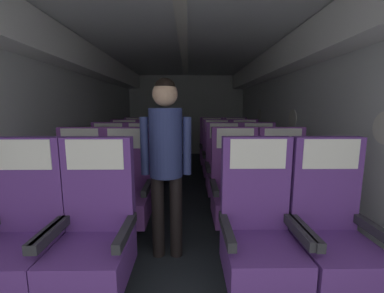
% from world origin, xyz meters
% --- Properties ---
extents(ground, '(3.47, 7.27, 0.02)m').
position_xyz_m(ground, '(0.00, 3.43, -0.01)').
color(ground, '#23282D').
extents(fuselage_shell, '(3.35, 6.92, 2.26)m').
position_xyz_m(fuselage_shell, '(0.00, 3.70, 1.62)').
color(fuselage_shell, silver).
rests_on(fuselage_shell, ground).
extents(seat_a_left_window, '(0.50, 0.50, 1.12)m').
position_xyz_m(seat_a_left_window, '(-1.01, 1.34, 0.48)').
color(seat_a_left_window, '#38383D').
rests_on(seat_a_left_window, ground).
extents(seat_a_left_aisle, '(0.50, 0.50, 1.12)m').
position_xyz_m(seat_a_left_aisle, '(-0.54, 1.34, 0.48)').
color(seat_a_left_aisle, '#38383D').
rests_on(seat_a_left_aisle, ground).
extents(seat_a_right_aisle, '(0.50, 0.50, 1.12)m').
position_xyz_m(seat_a_right_aisle, '(1.02, 1.34, 0.48)').
color(seat_a_right_aisle, '#38383D').
rests_on(seat_a_right_aisle, ground).
extents(seat_a_right_window, '(0.50, 0.50, 1.12)m').
position_xyz_m(seat_a_right_window, '(0.53, 1.35, 0.48)').
color(seat_a_right_window, '#38383D').
rests_on(seat_a_right_window, ground).
extents(seat_b_left_window, '(0.50, 0.50, 1.12)m').
position_xyz_m(seat_b_left_window, '(-1.01, 2.20, 0.48)').
color(seat_b_left_window, '#38383D').
rests_on(seat_b_left_window, ground).
extents(seat_b_left_aisle, '(0.50, 0.50, 1.12)m').
position_xyz_m(seat_b_left_aisle, '(-0.55, 2.19, 0.48)').
color(seat_b_left_aisle, '#38383D').
rests_on(seat_b_left_aisle, ground).
extents(seat_b_right_aisle, '(0.50, 0.50, 1.12)m').
position_xyz_m(seat_b_right_aisle, '(1.02, 2.18, 0.48)').
color(seat_b_right_aisle, '#38383D').
rests_on(seat_b_right_aisle, ground).
extents(seat_b_right_window, '(0.50, 0.50, 1.12)m').
position_xyz_m(seat_b_right_window, '(0.54, 2.20, 0.48)').
color(seat_b_right_window, '#38383D').
rests_on(seat_b_right_window, ground).
extents(seat_c_left_window, '(0.50, 0.50, 1.12)m').
position_xyz_m(seat_c_left_window, '(-1.00, 3.04, 0.48)').
color(seat_c_left_window, '#38383D').
rests_on(seat_c_left_window, ground).
extents(seat_c_left_aisle, '(0.50, 0.50, 1.12)m').
position_xyz_m(seat_c_left_aisle, '(-0.54, 3.03, 0.48)').
color(seat_c_left_aisle, '#38383D').
rests_on(seat_c_left_aisle, ground).
extents(seat_c_right_aisle, '(0.50, 0.50, 1.12)m').
position_xyz_m(seat_c_right_aisle, '(1.01, 3.03, 0.48)').
color(seat_c_right_aisle, '#38383D').
rests_on(seat_c_right_aisle, ground).
extents(seat_c_right_window, '(0.50, 0.50, 1.12)m').
position_xyz_m(seat_c_right_window, '(0.54, 3.02, 0.48)').
color(seat_c_right_window, '#38383D').
rests_on(seat_c_right_window, ground).
extents(seat_d_left_window, '(0.50, 0.50, 1.12)m').
position_xyz_m(seat_d_left_window, '(-1.01, 3.88, 0.48)').
color(seat_d_left_window, '#38383D').
rests_on(seat_d_left_window, ground).
extents(seat_d_left_aisle, '(0.50, 0.50, 1.12)m').
position_xyz_m(seat_d_left_aisle, '(-0.55, 3.88, 0.48)').
color(seat_d_left_aisle, '#38383D').
rests_on(seat_d_left_aisle, ground).
extents(seat_d_right_aisle, '(0.50, 0.50, 1.12)m').
position_xyz_m(seat_d_right_aisle, '(1.01, 3.88, 0.48)').
color(seat_d_right_aisle, '#38383D').
rests_on(seat_d_right_aisle, ground).
extents(seat_d_right_window, '(0.50, 0.50, 1.12)m').
position_xyz_m(seat_d_right_window, '(0.54, 3.87, 0.48)').
color(seat_d_right_window, '#38383D').
rests_on(seat_d_right_window, ground).
extents(seat_e_left_window, '(0.50, 0.50, 1.12)m').
position_xyz_m(seat_e_left_window, '(-1.00, 4.72, 0.48)').
color(seat_e_left_window, '#38383D').
rests_on(seat_e_left_window, ground).
extents(seat_e_left_aisle, '(0.50, 0.50, 1.12)m').
position_xyz_m(seat_e_left_aisle, '(-0.54, 4.70, 0.48)').
color(seat_e_left_aisle, '#38383D').
rests_on(seat_e_left_aisle, ground).
extents(seat_e_right_aisle, '(0.50, 0.50, 1.12)m').
position_xyz_m(seat_e_right_aisle, '(1.01, 4.69, 0.48)').
color(seat_e_right_aisle, '#38383D').
rests_on(seat_e_right_aisle, ground).
extents(seat_e_right_window, '(0.50, 0.50, 1.12)m').
position_xyz_m(seat_e_right_window, '(0.53, 4.72, 0.48)').
color(seat_e_right_window, '#38383D').
rests_on(seat_e_right_window, ground).
extents(flight_attendant, '(0.43, 0.28, 1.56)m').
position_xyz_m(flight_attendant, '(-0.12, 1.90, 0.95)').
color(flight_attendant, black).
rests_on(flight_attendant, ground).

